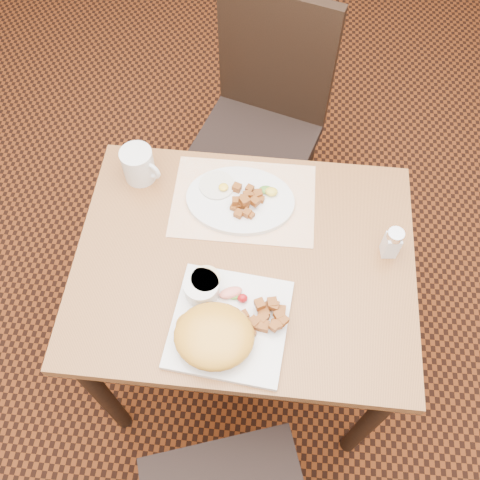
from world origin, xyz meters
name	(u,v)px	position (x,y,z in m)	size (l,w,h in m)	color
ground	(243,352)	(0.00, 0.00, 0.00)	(8.00, 8.00, 0.00)	black
table	(244,278)	(0.00, 0.00, 0.64)	(0.90, 0.70, 0.75)	#985D2F
chair_far	(262,116)	(0.00, 0.71, 0.54)	(0.53, 0.53, 0.97)	black
placemat	(244,200)	(-0.02, 0.19, 0.75)	(0.40, 0.28, 0.00)	white
plate_square	(230,324)	(-0.02, -0.19, 0.76)	(0.28, 0.28, 0.02)	silver
plate_oval	(240,200)	(-0.03, 0.18, 0.76)	(0.30, 0.23, 0.02)	silver
hollandaise_mound	(213,336)	(-0.05, -0.24, 0.80)	(0.19, 0.17, 0.07)	gold
ramekin	(202,287)	(-0.10, -0.11, 0.79)	(0.09, 0.10, 0.05)	silver
garnish_sq	(234,294)	(-0.01, -0.12, 0.78)	(0.08, 0.05, 0.03)	#387223
fried_egg	(218,185)	(-0.10, 0.22, 0.77)	(0.10, 0.10, 0.02)	white
garnish_ov	(269,191)	(0.05, 0.21, 0.78)	(0.06, 0.04, 0.02)	#387223
salt_shaker	(392,243)	(0.38, 0.06, 0.80)	(0.05, 0.05, 0.10)	white
coffee_mug	(139,165)	(-0.32, 0.24, 0.80)	(0.12, 0.09, 0.10)	silver
home_fries_sq	(264,318)	(0.07, -0.17, 0.78)	(0.13, 0.11, 0.04)	#974E18
home_fries_ov	(246,200)	(-0.01, 0.17, 0.78)	(0.09, 0.11, 0.04)	#974E18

